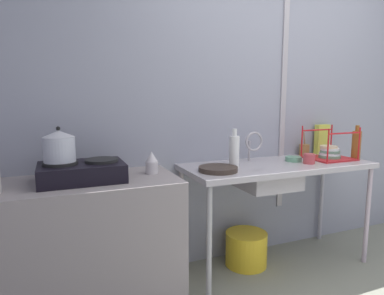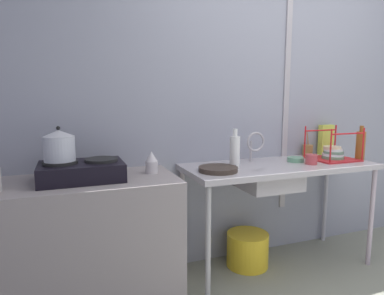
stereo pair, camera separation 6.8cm
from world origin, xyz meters
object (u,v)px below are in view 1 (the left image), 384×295
bottle_by_rack (356,144)px  utensil_jar (304,150)px  frying_pan (218,169)px  dish_rack (329,153)px  bottle_by_sink (234,151)px  cereal_box (322,139)px  stove (82,171)px  bucket_on_floor (246,249)px  pot_on_left_burner (59,146)px  percolator (152,163)px  cup_by_rack (309,159)px  sink_basin (267,177)px  faucet (253,143)px  small_bowl_on_drainboard (293,159)px

bottle_by_rack → utensil_jar: bearing=130.7°
frying_pan → dish_rack: dish_rack is taller
frying_pan → bottle_by_sink: bearing=17.4°
bottle_by_rack → cereal_box: (-0.05, 0.33, 0.01)m
stove → bucket_on_floor: (1.22, 0.08, -0.75)m
pot_on_left_burner → percolator: size_ratio=1.41×
stove → cup_by_rack: (1.65, -0.10, -0.02)m
dish_rack → cup_by_rack: bearing=-162.5°
cereal_box → cup_by_rack: bearing=-147.9°
stove → pot_on_left_burner: size_ratio=2.38×
sink_basin → cereal_box: bearing=19.4°
pot_on_left_burner → bottle_by_sink: (1.15, -0.03, -0.10)m
faucet → bottle_by_sink: size_ratio=0.86×
frying_pan → faucet: bearing=25.7°
faucet → bucket_on_floor: size_ratio=0.74×
pot_on_left_burner → small_bowl_on_drainboard: pot_on_left_burner is taller
bottle_by_sink → utensil_jar: bottle_by_sink is taller
sink_basin → bottle_by_rack: 0.86m
percolator → sink_basin: 0.88m
stove → small_bowl_on_drainboard: size_ratio=3.84×
bottle_by_sink → bottle_by_rack: bearing=-2.9°
cup_by_rack → bucket_on_floor: 0.86m
dish_rack → frying_pan: bearing=-176.3°
faucet → small_bowl_on_drainboard: (0.32, -0.09, -0.14)m
stove → sink_basin: bearing=-1.4°
cup_by_rack → utensil_jar: (0.23, 0.32, 0.01)m
small_bowl_on_drainboard → pot_on_left_burner: bearing=-179.0°
bottle_by_rack → faucet: bearing=166.7°
cereal_box → bucket_on_floor: size_ratio=0.80×
sink_basin → small_bowl_on_drainboard: 0.32m
cereal_box → stove: bearing=-178.8°
sink_basin → cup_by_rack: (0.34, -0.07, 0.12)m
sink_basin → frying_pan: 0.45m
percolator → sink_basin: size_ratio=0.36×
utensil_jar → small_bowl_on_drainboard: bearing=-144.9°
percolator → faucet: (0.84, 0.08, 0.08)m
cereal_box → utensil_jar: (-0.21, -0.02, -0.08)m
percolator → sink_basin: percolator is taller
bottle_by_sink → bucket_on_floor: bottle_by_sink is taller
stove → utensil_jar: bearing=6.8°
dish_rack → utensil_jar: dish_rack is taller
bottle_by_sink → cup_by_rack: bearing=-6.4°
faucet → small_bowl_on_drainboard: size_ratio=1.88×
utensil_jar → bucket_on_floor: bearing=-167.8°
sink_basin → bottle_by_sink: size_ratio=1.47×
stove → percolator: bearing=4.7°
frying_pan → cereal_box: size_ratio=1.02×
cup_by_rack → small_bowl_on_drainboard: size_ratio=0.67×
stove → bottle_by_sink: bottle_by_sink is taller
small_bowl_on_drainboard → bottle_by_rack: 0.56m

